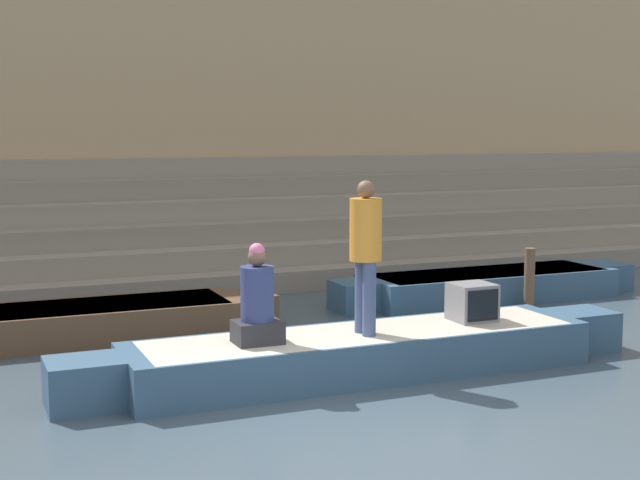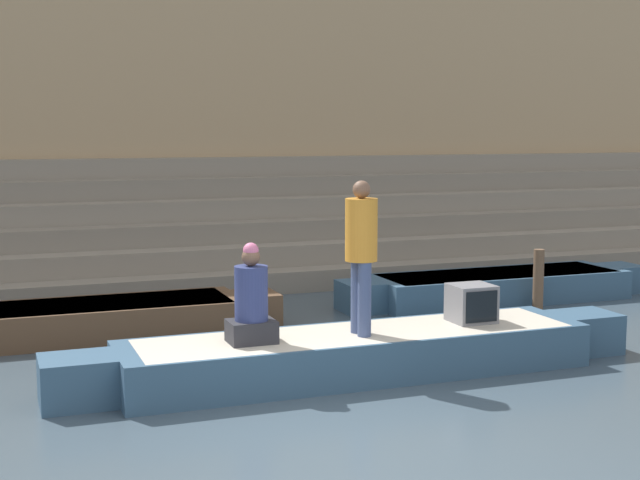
{
  "view_description": "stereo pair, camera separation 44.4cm",
  "coord_description": "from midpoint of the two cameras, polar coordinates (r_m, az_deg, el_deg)",
  "views": [
    {
      "loc": [
        -3.22,
        -6.65,
        2.74
      ],
      "look_at": [
        1.02,
        3.32,
        1.39
      ],
      "focal_mm": 50.0,
      "sensor_mm": 36.0,
      "label": 1
    },
    {
      "loc": [
        -2.81,
        -6.81,
        2.74
      ],
      "look_at": [
        1.02,
        3.32,
        1.39
      ],
      "focal_mm": 50.0,
      "sensor_mm": 36.0,
      "label": 2
    }
  ],
  "objects": [
    {
      "name": "ground_plane",
      "position": [
        7.87,
        1.07,
        -13.26
      ],
      "size": [
        120.0,
        120.0,
        0.0
      ],
      "primitive_type": "plane",
      "color": "#3D4C56"
    },
    {
      "name": "back_wall",
      "position": [
        18.09,
        -13.63,
        11.32
      ],
      "size": [
        34.2,
        1.28,
        8.32
      ],
      "color": "tan",
      "rests_on": "ground"
    },
    {
      "name": "rowboat_main",
      "position": [
        10.04,
        1.42,
        -7.19
      ],
      "size": [
        6.83,
        1.33,
        0.49
      ],
      "rotation": [
        0.0,
        0.0,
        0.05
      ],
      "color": "#33516B",
      "rests_on": "ground"
    },
    {
      "name": "person_standing",
      "position": [
        9.73,
        1.63,
        -0.42
      ],
      "size": [
        0.35,
        0.35,
        1.7
      ],
      "rotation": [
        0.0,
        0.0,
        0.29
      ],
      "color": "#3D4C75",
      "rests_on": "rowboat_main"
    },
    {
      "name": "moored_boat_distant",
      "position": [
        14.64,
        9.87,
        -2.82
      ],
      "size": [
        5.41,
        1.28,
        0.45
      ],
      "rotation": [
        0.0,
        0.0,
        0.09
      ],
      "color": "#33516B",
      "rests_on": "ground"
    },
    {
      "name": "mooring_post",
      "position": [
        13.98,
        12.37,
        -2.41
      ],
      "size": [
        0.16,
        0.16,
        0.93
      ],
      "primitive_type": "cylinder",
      "color": "brown",
      "rests_on": "ground"
    },
    {
      "name": "moored_boat_shore",
      "position": [
        12.13,
        -16.14,
        -5.06
      ],
      "size": [
        5.3,
        1.28,
        0.45
      ],
      "rotation": [
        0.0,
        0.0,
        -0.03
      ],
      "color": "brown",
      "rests_on": "ground"
    },
    {
      "name": "ghat_steps",
      "position": [
        16.37,
        -12.24,
        0.11
      ],
      "size": [
        36.0,
        3.37,
        2.19
      ],
      "color": "gray",
      "rests_on": "ground"
    },
    {
      "name": "tv_set",
      "position": [
        10.66,
        8.55,
        -3.95
      ],
      "size": [
        0.49,
        0.46,
        0.44
      ],
      "rotation": [
        0.0,
        0.0,
        -0.1
      ],
      "color": "slate",
      "rests_on": "rowboat_main"
    },
    {
      "name": "person_rowing",
      "position": [
        9.44,
        -5.38,
        -4.09
      ],
      "size": [
        0.5,
        0.39,
        1.07
      ],
      "rotation": [
        0.0,
        0.0,
        -0.25
      ],
      "color": "#28282D",
      "rests_on": "rowboat_main"
    }
  ]
}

